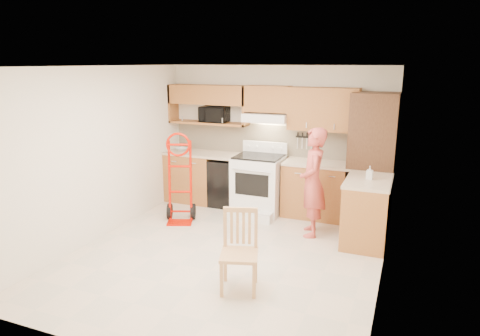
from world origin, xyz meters
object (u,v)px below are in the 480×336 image
Objects in this scene: range at (257,180)px; person at (313,182)px; hand_truck at (179,182)px; dining_chair at (239,252)px; microwave at (214,114)px.

person is (1.08, -0.59, 0.22)m from range.
person is 1.23× the size of hand_truck.
person reaches higher than hand_truck.
dining_chair is at bearing -74.94° from range.
person is at bearing -26.19° from microwave.
person is 1.76× the size of dining_chair.
range is 1.34m from hand_truck.
hand_truck is (-0.07, -1.21, -0.97)m from microwave.
range is at bearing -21.96° from microwave.
person is at bearing -28.55° from range.
microwave reaches higher than person.
person is (2.04, -0.95, -0.81)m from microwave.
microwave reaches higher than range.
dining_chair is (1.71, -1.67, -0.20)m from hand_truck.
dining_chair is at bearing -61.49° from microwave.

